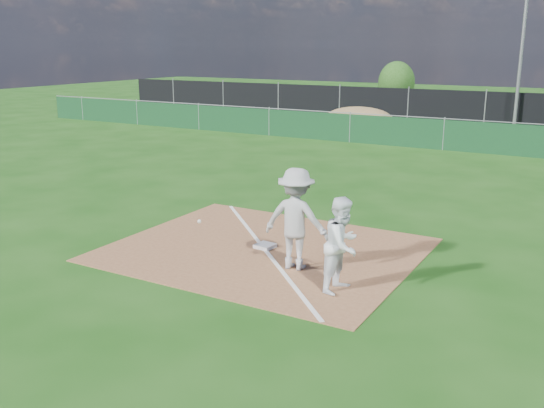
{
  "coord_description": "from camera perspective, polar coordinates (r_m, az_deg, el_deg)",
  "views": [
    {
      "loc": [
        5.99,
        -9.12,
        4.08
      ],
      "look_at": [
        0.18,
        1.0,
        1.0
      ],
      "focal_mm": 40.0,
      "sensor_mm": 36.0,
      "label": 1
    }
  ],
  "objects": [
    {
      "name": "runner",
      "position": [
        10.27,
        6.65,
        -3.81
      ],
      "size": [
        0.7,
        0.86,
        1.65
      ],
      "primitive_type": "imported",
      "rotation": [
        0.0,
        0.0,
        1.48
      ],
      "color": "white",
      "rests_on": "ground"
    },
    {
      "name": "dirt_mound",
      "position": [
        29.93,
        8.17,
        7.94
      ],
      "size": [
        3.38,
        2.6,
        1.17
      ],
      "primitive_type": "ellipsoid",
      "color": "olive",
      "rests_on": "ground"
    },
    {
      "name": "car_left",
      "position": [
        39.43,
        12.04,
        9.58
      ],
      "size": [
        4.24,
        1.96,
        1.41
      ],
      "primitive_type": "imported",
      "rotation": [
        0.0,
        0.0,
        1.5
      ],
      "color": "#94969A",
      "rests_on": "parking_lot"
    },
    {
      "name": "play_at_first",
      "position": [
        11.15,
        2.27,
        -1.41
      ],
      "size": [
        2.65,
        0.84,
        1.9
      ],
      "color": "#BABABD",
      "rests_on": "infield_dirt"
    },
    {
      "name": "ground",
      "position": [
        20.45,
        12.22,
        2.94
      ],
      "size": [
        90.0,
        90.0,
        0.0
      ],
      "primitive_type": "plane",
      "color": "#16450E",
      "rests_on": "ground"
    },
    {
      "name": "first_base",
      "position": [
        12.51,
        -0.66,
        -3.96
      ],
      "size": [
        0.39,
        0.39,
        0.08
      ],
      "primitive_type": "cube",
      "rotation": [
        0.0,
        0.0,
        -0.1
      ],
      "color": "white",
      "rests_on": "infield_dirt"
    },
    {
      "name": "tree_left",
      "position": [
        43.84,
        11.63,
        11.16
      ],
      "size": [
        2.5,
        2.5,
        2.97
      ],
      "color": "#382316",
      "rests_on": "ground"
    },
    {
      "name": "parking_lot",
      "position": [
        37.82,
        20.75,
        7.66
      ],
      "size": [
        46.0,
        9.0,
        0.01
      ],
      "primitive_type": "cube",
      "color": "black",
      "rests_on": "ground"
    },
    {
      "name": "light_pole",
      "position": [
        32.14,
        22.48,
        13.57
      ],
      "size": [
        0.16,
        0.16,
        8.0
      ],
      "primitive_type": "cylinder",
      "color": "slate",
      "rests_on": "ground"
    },
    {
      "name": "foul_line",
      "position": [
        12.44,
        -0.73,
        -4.24
      ],
      "size": [
        5.01,
        5.01,
        0.01
      ],
      "primitive_type": "cube",
      "rotation": [
        0.0,
        0.0,
        0.79
      ],
      "color": "white",
      "rests_on": "infield_dirt"
    },
    {
      "name": "black_fence",
      "position": [
        32.83,
        19.41,
        8.41
      ],
      "size": [
        46.0,
        0.04,
        1.8
      ],
      "primitive_type": "cube",
      "color": "black",
      "rests_on": "ground"
    },
    {
      "name": "infield_dirt",
      "position": [
        12.44,
        -0.73,
        -4.31
      ],
      "size": [
        6.0,
        5.0,
        0.02
      ],
      "primitive_type": "cube",
      "color": "brown",
      "rests_on": "ground"
    },
    {
      "name": "green_fence",
      "position": [
        25.1,
        15.84,
        6.26
      ],
      "size": [
        44.0,
        0.05,
        1.2
      ],
      "primitive_type": "cube",
      "color": "#0F371B",
      "rests_on": "ground"
    },
    {
      "name": "car_mid",
      "position": [
        37.39,
        17.59,
        8.88
      ],
      "size": [
        4.06,
        1.52,
        1.32
      ],
      "primitive_type": "imported",
      "rotation": [
        0.0,
        0.0,
        1.6
      ],
      "color": "black",
      "rests_on": "parking_lot"
    }
  ]
}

